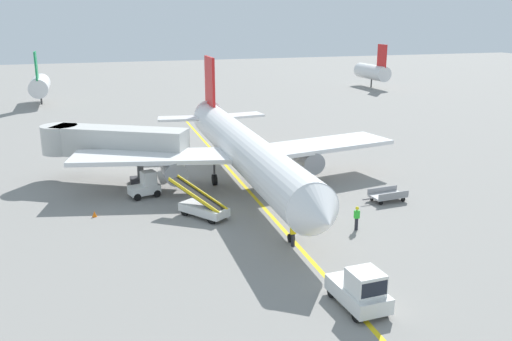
{
  "coord_description": "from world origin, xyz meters",
  "views": [
    {
      "loc": [
        -11.98,
        -30.14,
        14.18
      ],
      "look_at": [
        0.67,
        8.71,
        2.5
      ],
      "focal_mm": 38.08,
      "sensor_mm": 36.0,
      "label": 1
    }
  ],
  "objects_px": {
    "jet_bridge": "(105,142)",
    "baggage_tug_near_wing": "(146,186)",
    "pushback_tug": "(360,290)",
    "baggage_cart_loaded": "(388,195)",
    "airliner": "(243,149)",
    "safety_cone_nose_right": "(94,214)",
    "ground_crew_wing_walker": "(357,217)",
    "safety_cone_nose_left": "(304,210)",
    "ground_crew_marshaller": "(293,233)",
    "belt_loader_forward_hold": "(203,207)"
  },
  "relations": [
    {
      "from": "jet_bridge",
      "to": "safety_cone_nose_left",
      "type": "xyz_separation_m",
      "value": [
        13.46,
        -13.03,
        -3.32
      ]
    },
    {
      "from": "baggage_cart_loaded",
      "to": "ground_crew_marshaller",
      "type": "height_order",
      "value": "ground_crew_marshaller"
    },
    {
      "from": "airliner",
      "to": "pushback_tug",
      "type": "distance_m",
      "value": 20.96
    },
    {
      "from": "ground_crew_marshaller",
      "to": "airliner",
      "type": "bearing_deg",
      "value": 87.62
    },
    {
      "from": "jet_bridge",
      "to": "ground_crew_wing_walker",
      "type": "bearing_deg",
      "value": -47.9
    },
    {
      "from": "jet_bridge",
      "to": "baggage_tug_near_wing",
      "type": "bearing_deg",
      "value": -64.08
    },
    {
      "from": "jet_bridge",
      "to": "safety_cone_nose_right",
      "type": "distance_m",
      "value": 9.72
    },
    {
      "from": "pushback_tug",
      "to": "ground_crew_marshaller",
      "type": "height_order",
      "value": "pushback_tug"
    },
    {
      "from": "baggage_tug_near_wing",
      "to": "baggage_cart_loaded",
      "type": "height_order",
      "value": "baggage_tug_near_wing"
    },
    {
      "from": "baggage_tug_near_wing",
      "to": "airliner",
      "type": "bearing_deg",
      "value": -1.14
    },
    {
      "from": "airliner",
      "to": "belt_loader_forward_hold",
      "type": "relative_size",
      "value": 7.3
    },
    {
      "from": "airliner",
      "to": "jet_bridge",
      "type": "relative_size",
      "value": 2.85
    },
    {
      "from": "safety_cone_nose_right",
      "to": "baggage_cart_loaded",
      "type": "bearing_deg",
      "value": -9.11
    },
    {
      "from": "jet_bridge",
      "to": "belt_loader_forward_hold",
      "type": "distance_m",
      "value": 13.27
    },
    {
      "from": "ground_crew_wing_walker",
      "to": "safety_cone_nose_right",
      "type": "xyz_separation_m",
      "value": [
        -17.02,
        8.19,
        -0.69
      ]
    },
    {
      "from": "airliner",
      "to": "jet_bridge",
      "type": "distance_m",
      "value": 12.31
    },
    {
      "from": "baggage_tug_near_wing",
      "to": "safety_cone_nose_right",
      "type": "bearing_deg",
      "value": -140.36
    },
    {
      "from": "pushback_tug",
      "to": "baggage_cart_loaded",
      "type": "distance_m",
      "value": 17.19
    },
    {
      "from": "jet_bridge",
      "to": "ground_crew_marshaller",
      "type": "height_order",
      "value": "jet_bridge"
    },
    {
      "from": "belt_loader_forward_hold",
      "to": "ground_crew_marshaller",
      "type": "height_order",
      "value": "belt_loader_forward_hold"
    },
    {
      "from": "jet_bridge",
      "to": "belt_loader_forward_hold",
      "type": "relative_size",
      "value": 2.56
    },
    {
      "from": "baggage_tug_near_wing",
      "to": "baggage_cart_loaded",
      "type": "bearing_deg",
      "value": -21.25
    },
    {
      "from": "ground_crew_wing_walker",
      "to": "safety_cone_nose_left",
      "type": "height_order",
      "value": "ground_crew_wing_walker"
    },
    {
      "from": "airliner",
      "to": "ground_crew_wing_walker",
      "type": "distance_m",
      "value": 12.64
    },
    {
      "from": "belt_loader_forward_hold",
      "to": "safety_cone_nose_right",
      "type": "bearing_deg",
      "value": 161.94
    },
    {
      "from": "airliner",
      "to": "pushback_tug",
      "type": "bearing_deg",
      "value": -90.43
    },
    {
      "from": "pushback_tug",
      "to": "belt_loader_forward_hold",
      "type": "distance_m",
      "value": 15.77
    },
    {
      "from": "ground_crew_marshaller",
      "to": "safety_cone_nose_left",
      "type": "xyz_separation_m",
      "value": [
        3.09,
        5.4,
        -0.69
      ]
    },
    {
      "from": "airliner",
      "to": "safety_cone_nose_right",
      "type": "distance_m",
      "value": 13.2
    },
    {
      "from": "safety_cone_nose_right",
      "to": "pushback_tug",
      "type": "bearing_deg",
      "value": -55.1
    },
    {
      "from": "ground_crew_marshaller",
      "to": "ground_crew_wing_walker",
      "type": "relative_size",
      "value": 1.0
    },
    {
      "from": "baggage_tug_near_wing",
      "to": "belt_loader_forward_hold",
      "type": "distance_m",
      "value": 6.81
    },
    {
      "from": "pushback_tug",
      "to": "baggage_tug_near_wing",
      "type": "bearing_deg",
      "value": 110.98
    },
    {
      "from": "belt_loader_forward_hold",
      "to": "safety_cone_nose_left",
      "type": "relative_size",
      "value": 10.99
    },
    {
      "from": "jet_bridge",
      "to": "baggage_cart_loaded",
      "type": "bearing_deg",
      "value": -31.2
    },
    {
      "from": "belt_loader_forward_hold",
      "to": "safety_cone_nose_left",
      "type": "height_order",
      "value": "belt_loader_forward_hold"
    },
    {
      "from": "ground_crew_wing_walker",
      "to": "ground_crew_marshaller",
      "type": "bearing_deg",
      "value": -166.68
    },
    {
      "from": "belt_loader_forward_hold",
      "to": "airliner",
      "type": "bearing_deg",
      "value": 49.96
    },
    {
      "from": "baggage_tug_near_wing",
      "to": "baggage_cart_loaded",
      "type": "xyz_separation_m",
      "value": [
        18.08,
        -7.03,
        -0.46
      ]
    },
    {
      "from": "pushback_tug",
      "to": "baggage_cart_loaded",
      "type": "relative_size",
      "value": 0.96
    },
    {
      "from": "airliner",
      "to": "safety_cone_nose_left",
      "type": "distance_m",
      "value": 8.38
    },
    {
      "from": "airliner",
      "to": "belt_loader_forward_hold",
      "type": "height_order",
      "value": "airliner"
    },
    {
      "from": "pushback_tug",
      "to": "jet_bridge",
      "type": "bearing_deg",
      "value": 112.04
    },
    {
      "from": "pushback_tug",
      "to": "safety_cone_nose_right",
      "type": "height_order",
      "value": "pushback_tug"
    },
    {
      "from": "ground_crew_marshaller",
      "to": "safety_cone_nose_right",
      "type": "distance_m",
      "value": 15.15
    },
    {
      "from": "jet_bridge",
      "to": "safety_cone_nose_left",
      "type": "height_order",
      "value": "jet_bridge"
    },
    {
      "from": "safety_cone_nose_right",
      "to": "belt_loader_forward_hold",
      "type": "bearing_deg",
      "value": -18.06
    },
    {
      "from": "jet_bridge",
      "to": "baggage_tug_near_wing",
      "type": "xyz_separation_m",
      "value": [
        2.7,
        -5.55,
        -2.62
      ]
    },
    {
      "from": "safety_cone_nose_left",
      "to": "baggage_cart_loaded",
      "type": "bearing_deg",
      "value": 3.45
    },
    {
      "from": "baggage_tug_near_wing",
      "to": "baggage_cart_loaded",
      "type": "relative_size",
      "value": 0.7
    }
  ]
}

